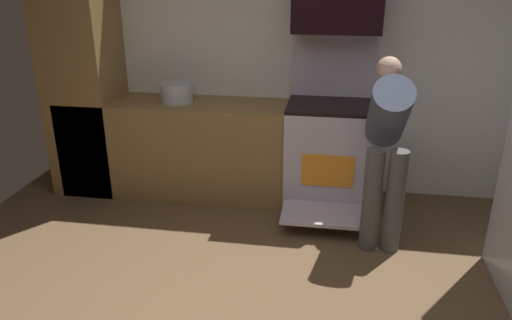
{
  "coord_description": "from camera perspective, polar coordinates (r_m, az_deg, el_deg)",
  "views": [
    {
      "loc": [
        0.42,
        -2.25,
        2.08
      ],
      "look_at": [
        0.0,
        0.3,
        1.05
      ],
      "focal_mm": 34.51,
      "sensor_mm": 36.0,
      "label": 1
    }
  ],
  "objects": [
    {
      "name": "cabinet_column",
      "position": [
        4.93,
        -19.29,
        8.49
      ],
      "size": [
        0.6,
        0.6,
        2.1
      ],
      "primitive_type": "cube",
      "color": "olive",
      "rests_on": "ground"
    },
    {
      "name": "lower_cabinet_run",
      "position": [
        4.72,
        -7.6,
        1.35
      ],
      "size": [
        2.4,
        0.6,
        0.9
      ],
      "primitive_type": "cube",
      "color": "olive",
      "rests_on": "ground"
    },
    {
      "name": "oven_range",
      "position": [
        4.5,
        8.44,
        1.08
      ],
      "size": [
        0.76,
        1.06,
        1.54
      ],
      "color": "#BFB3C6",
      "rests_on": "ground"
    },
    {
      "name": "microwave",
      "position": [
        4.33,
        9.38,
        16.58
      ],
      "size": [
        0.74,
        0.38,
        0.33
      ],
      "primitive_type": "cube",
      "color": "black",
      "rests_on": "oven_range"
    },
    {
      "name": "wall_back",
      "position": [
        4.67,
        4.03,
        12.09
      ],
      "size": [
        5.2,
        0.12,
        2.6
      ],
      "primitive_type": "cube",
      "color": "silver",
      "rests_on": "ground"
    },
    {
      "name": "stock_pot",
      "position": [
        4.59,
        -9.19,
        7.71
      ],
      "size": [
        0.3,
        0.3,
        0.18
      ],
      "primitive_type": "cylinder",
      "color": "#B7BDC7",
      "rests_on": "lower_cabinet_run"
    },
    {
      "name": "person_cook",
      "position": [
        3.86,
        14.91,
        2.45
      ],
      "size": [
        0.31,
        0.72,
        1.41
      ],
      "color": "#4F4F4F",
      "rests_on": "ground"
    }
  ]
}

